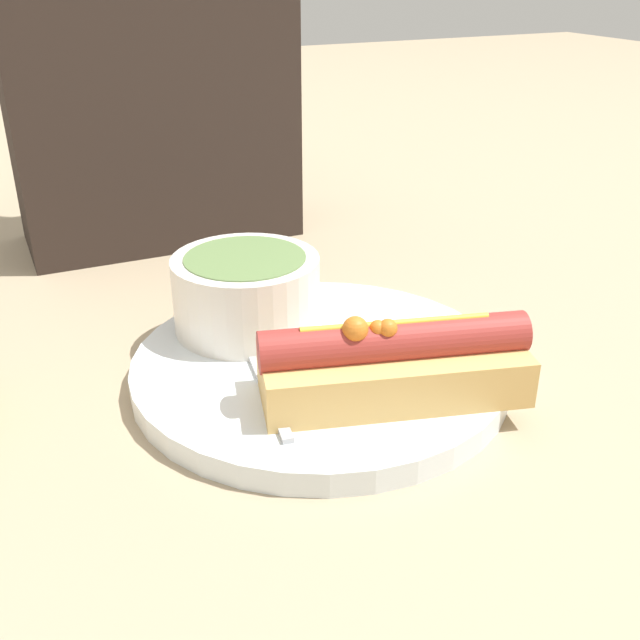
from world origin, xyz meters
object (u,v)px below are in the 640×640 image
Objects in this scene: soup_bowl at (246,289)px; seated_diner at (143,16)px; hot_dog at (393,364)px; spoon at (253,353)px.

seated_diner reaches higher than soup_bowl.
soup_bowl is at bearing 126.23° from hot_dog.
hot_dog is 1.63× the size of soup_bowl.
hot_dog is 1.21× the size of spoon.
spoon is 0.31× the size of seated_diner.
soup_bowl is at bearing -7.18° from spoon.
hot_dog is at bearing -68.67° from soup_bowl.
hot_dog is 0.37× the size of seated_diner.
hot_dog reaches higher than spoon.
seated_diner is (0.00, 0.29, 0.18)m from soup_bowl.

